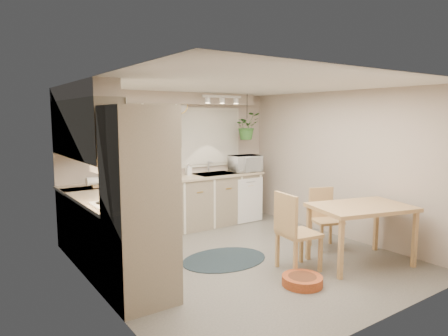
# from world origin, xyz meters

# --- Properties ---
(floor) EXTENTS (4.20, 4.20, 0.00)m
(floor) POSITION_xyz_m (0.00, 0.00, 0.00)
(floor) COLOR slate
(floor) RESTS_ON ground
(ceiling) EXTENTS (4.20, 4.20, 0.00)m
(ceiling) POSITION_xyz_m (0.00, 0.00, 2.40)
(ceiling) COLOR silver
(ceiling) RESTS_ON wall_back
(wall_back) EXTENTS (4.00, 0.04, 2.40)m
(wall_back) POSITION_xyz_m (0.00, 2.10, 1.20)
(wall_back) COLOR #B2A393
(wall_back) RESTS_ON floor
(wall_front) EXTENTS (4.00, 0.04, 2.40)m
(wall_front) POSITION_xyz_m (0.00, -2.10, 1.20)
(wall_front) COLOR #B2A393
(wall_front) RESTS_ON floor
(wall_left) EXTENTS (0.04, 4.20, 2.40)m
(wall_left) POSITION_xyz_m (-2.00, 0.00, 1.20)
(wall_left) COLOR #B2A393
(wall_left) RESTS_ON floor
(wall_right) EXTENTS (0.04, 4.20, 2.40)m
(wall_right) POSITION_xyz_m (2.00, 0.00, 1.20)
(wall_right) COLOR #B2A393
(wall_right) RESTS_ON floor
(base_cab_left) EXTENTS (0.60, 1.85, 0.90)m
(base_cab_left) POSITION_xyz_m (-1.70, 0.88, 0.45)
(base_cab_left) COLOR gray
(base_cab_left) RESTS_ON floor
(base_cab_back) EXTENTS (3.60, 0.60, 0.90)m
(base_cab_back) POSITION_xyz_m (-0.20, 1.80, 0.45)
(base_cab_back) COLOR gray
(base_cab_back) RESTS_ON floor
(counter_left) EXTENTS (0.64, 1.89, 0.04)m
(counter_left) POSITION_xyz_m (-1.69, 0.88, 0.92)
(counter_left) COLOR tan
(counter_left) RESTS_ON base_cab_left
(counter_back) EXTENTS (3.64, 0.64, 0.04)m
(counter_back) POSITION_xyz_m (-0.20, 1.79, 0.92)
(counter_back) COLOR tan
(counter_back) RESTS_ON base_cab_back
(oven_stack) EXTENTS (0.65, 0.65, 2.10)m
(oven_stack) POSITION_xyz_m (-1.68, -0.38, 1.05)
(oven_stack) COLOR gray
(oven_stack) RESTS_ON floor
(wall_oven_face) EXTENTS (0.02, 0.56, 0.58)m
(wall_oven_face) POSITION_xyz_m (-1.35, -0.38, 1.05)
(wall_oven_face) COLOR silver
(wall_oven_face) RESTS_ON oven_stack
(upper_cab_left) EXTENTS (0.35, 2.00, 0.75)m
(upper_cab_left) POSITION_xyz_m (-1.82, 1.00, 1.83)
(upper_cab_left) COLOR gray
(upper_cab_left) RESTS_ON wall_left
(upper_cab_back) EXTENTS (2.00, 0.35, 0.75)m
(upper_cab_back) POSITION_xyz_m (-1.00, 1.93, 1.83)
(upper_cab_back) COLOR gray
(upper_cab_back) RESTS_ON wall_back
(soffit_left) EXTENTS (0.30, 2.00, 0.20)m
(soffit_left) POSITION_xyz_m (-1.85, 1.00, 2.30)
(soffit_left) COLOR #B2A393
(soffit_left) RESTS_ON wall_left
(soffit_back) EXTENTS (3.60, 0.30, 0.20)m
(soffit_back) POSITION_xyz_m (-0.20, 1.95, 2.30)
(soffit_back) COLOR #B2A393
(soffit_back) RESTS_ON wall_back
(cooktop) EXTENTS (0.52, 0.58, 0.02)m
(cooktop) POSITION_xyz_m (-1.68, 0.30, 0.94)
(cooktop) COLOR silver
(cooktop) RESTS_ON counter_left
(range_hood) EXTENTS (0.40, 0.60, 0.14)m
(range_hood) POSITION_xyz_m (-1.70, 0.30, 1.40)
(range_hood) COLOR silver
(range_hood) RESTS_ON upper_cab_left
(window_blinds) EXTENTS (1.40, 0.02, 1.00)m
(window_blinds) POSITION_xyz_m (0.70, 2.07, 1.60)
(window_blinds) COLOR beige
(window_blinds) RESTS_ON wall_back
(window_frame) EXTENTS (1.50, 0.02, 1.10)m
(window_frame) POSITION_xyz_m (0.70, 2.08, 1.60)
(window_frame) COLOR beige
(window_frame) RESTS_ON wall_back
(sink) EXTENTS (0.70, 0.48, 0.10)m
(sink) POSITION_xyz_m (0.70, 1.80, 0.90)
(sink) COLOR #A7AAAF
(sink) RESTS_ON counter_back
(dishwasher_front) EXTENTS (0.58, 0.02, 0.83)m
(dishwasher_front) POSITION_xyz_m (1.30, 1.49, 0.42)
(dishwasher_front) COLOR silver
(dishwasher_front) RESTS_ON base_cab_back
(track_light_bar) EXTENTS (0.80, 0.04, 0.04)m
(track_light_bar) POSITION_xyz_m (0.70, 1.55, 2.33)
(track_light_bar) COLOR silver
(track_light_bar) RESTS_ON ceiling
(wall_clock) EXTENTS (0.30, 0.03, 0.30)m
(wall_clock) POSITION_xyz_m (0.15, 2.07, 2.18)
(wall_clock) COLOR #EAC652
(wall_clock) RESTS_ON wall_back
(dining_table) EXTENTS (1.45, 1.15, 0.80)m
(dining_table) POSITION_xyz_m (1.21, -1.01, 0.40)
(dining_table) COLOR tan
(dining_table) RESTS_ON floor
(chair_left) EXTENTS (0.54, 0.54, 1.02)m
(chair_left) POSITION_xyz_m (0.36, -0.69, 0.51)
(chair_left) COLOR tan
(chair_left) RESTS_ON floor
(chair_back) EXTENTS (0.54, 0.54, 0.90)m
(chair_back) POSITION_xyz_m (1.32, -0.32, 0.45)
(chair_back) COLOR tan
(chair_back) RESTS_ON floor
(braided_rug) EXTENTS (1.28, 0.99, 0.01)m
(braided_rug) POSITION_xyz_m (-0.23, 0.15, 0.01)
(braided_rug) COLOR black
(braided_rug) RESTS_ON floor
(pet_bed) EXTENTS (0.58, 0.58, 0.11)m
(pet_bed) POSITION_xyz_m (0.05, -1.07, 0.06)
(pet_bed) COLOR #C74927
(pet_bed) RESTS_ON floor
(microwave) EXTENTS (0.58, 0.34, 0.38)m
(microwave) POSITION_xyz_m (1.34, 1.70, 1.13)
(microwave) COLOR silver
(microwave) RESTS_ON counter_back
(soap_bottle) EXTENTS (0.09, 0.20, 0.09)m
(soap_bottle) POSITION_xyz_m (0.24, 1.95, 0.99)
(soap_bottle) COLOR silver
(soap_bottle) RESTS_ON counter_back
(hanging_plant) EXTENTS (0.55, 0.59, 0.40)m
(hanging_plant) POSITION_xyz_m (1.37, 1.70, 1.75)
(hanging_plant) COLOR #306327
(hanging_plant) RESTS_ON ceiling
(coffee_maker) EXTENTS (0.24, 0.27, 0.33)m
(coffee_maker) POSITION_xyz_m (-0.90, 1.80, 1.10)
(coffee_maker) COLOR black
(coffee_maker) RESTS_ON counter_back
(toaster) EXTENTS (0.32, 0.19, 0.19)m
(toaster) POSITION_xyz_m (-0.45, 1.82, 1.04)
(toaster) COLOR #A7AAAF
(toaster) RESTS_ON counter_back
(knife_block) EXTENTS (0.11, 0.11, 0.20)m
(knife_block) POSITION_xyz_m (-0.44, 1.85, 1.04)
(knife_block) COLOR tan
(knife_block) RESTS_ON counter_back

